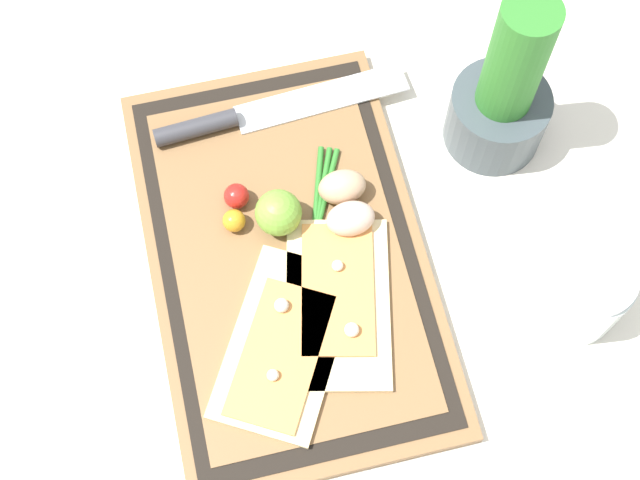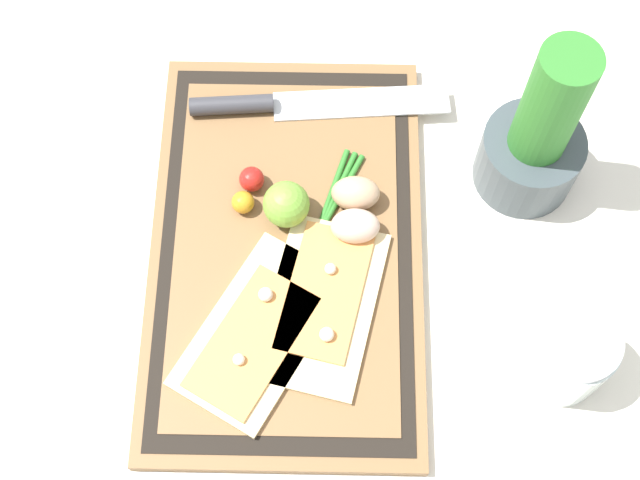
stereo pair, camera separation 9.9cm
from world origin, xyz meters
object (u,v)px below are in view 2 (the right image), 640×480
at_px(egg_pink, 355,226).
at_px(cherry_tomato_yellow, 243,202).
at_px(sauce_jar, 566,355).
at_px(knife, 277,104).
at_px(egg_brown, 356,193).
at_px(pizza_slice_far, 323,302).
at_px(cherry_tomato_red, 252,179).
at_px(lime, 283,204).
at_px(herb_pot, 536,141).
at_px(pizza_slice_near, 258,333).

relative_size(egg_pink, cherry_tomato_yellow, 2.10).
relative_size(cherry_tomato_yellow, sauce_jar, 0.27).
distance_m(knife, sauce_jar, 0.44).
bearing_deg(sauce_jar, egg_brown, -130.21).
bearing_deg(cherry_tomato_yellow, pizza_slice_far, 38.58).
xyz_separation_m(knife, egg_pink, (0.17, 0.09, 0.01)).
bearing_deg(egg_pink, pizza_slice_far, -22.25).
bearing_deg(egg_pink, cherry_tomato_red, -116.59).
bearing_deg(lime, cherry_tomato_yellow, -100.12).
height_order(cherry_tomato_red, herb_pot, herb_pot).
xyz_separation_m(egg_pink, sauce_jar, (0.15, 0.22, 0.00)).
height_order(pizza_slice_near, knife, pizza_slice_near).
height_order(pizza_slice_near, egg_brown, egg_brown).
bearing_deg(cherry_tomato_red, sauce_jar, 58.88).
distance_m(pizza_slice_far, cherry_tomato_red, 0.17).
xyz_separation_m(lime, herb_pot, (-0.07, 0.28, 0.04)).
height_order(egg_brown, egg_pink, same).
bearing_deg(pizza_slice_near, sauce_jar, 85.82).
height_order(herb_pot, sauce_jar, herb_pot).
xyz_separation_m(knife, cherry_tomato_red, (0.11, -0.02, 0.01)).
bearing_deg(egg_brown, knife, -142.78).
relative_size(pizza_slice_far, egg_pink, 3.95).
distance_m(herb_pot, sauce_jar, 0.24).
height_order(lime, sauce_jar, sauce_jar).
distance_m(cherry_tomato_yellow, herb_pot, 0.34).
distance_m(pizza_slice_near, cherry_tomato_yellow, 0.15).
relative_size(knife, egg_pink, 5.69).
bearing_deg(cherry_tomato_yellow, egg_brown, 94.58).
xyz_separation_m(knife, cherry_tomato_yellow, (0.13, -0.03, 0.01)).
distance_m(egg_brown, cherry_tomato_red, 0.12).
xyz_separation_m(pizza_slice_near, pizza_slice_far, (-0.04, 0.07, 0.00)).
distance_m(egg_pink, herb_pot, 0.22).
distance_m(pizza_slice_near, pizza_slice_far, 0.08).
xyz_separation_m(cherry_tomato_yellow, herb_pot, (-0.06, 0.33, 0.05)).
height_order(pizza_slice_near, cherry_tomato_red, cherry_tomato_red).
distance_m(cherry_tomato_red, sauce_jar, 0.40).
bearing_deg(sauce_jar, cherry_tomato_yellow, -116.82).
relative_size(knife, egg_brown, 5.69).
distance_m(lime, sauce_jar, 0.35).
distance_m(pizza_slice_far, knife, 0.26).
xyz_separation_m(herb_pot, sauce_jar, (0.23, 0.02, -0.04)).
bearing_deg(pizza_slice_near, egg_pink, 139.53).
relative_size(knife, herb_pot, 1.32).
height_order(knife, herb_pot, herb_pot).
relative_size(egg_brown, cherry_tomato_red, 1.89).
xyz_separation_m(egg_pink, cherry_tomato_red, (-0.06, -0.12, -0.01)).
bearing_deg(cherry_tomato_yellow, pizza_slice_near, 8.81).
bearing_deg(lime, pizza_slice_near, -8.90).
relative_size(herb_pot, sauce_jar, 2.41).
bearing_deg(sauce_jar, pizza_slice_far, -103.21).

